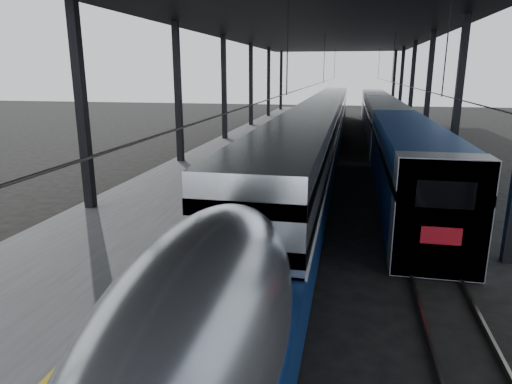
# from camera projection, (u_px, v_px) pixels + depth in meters

# --- Properties ---
(ground) EXTENTS (160.00, 160.00, 0.00)m
(ground) POSITION_uv_depth(u_px,v_px,m) (186.00, 304.00, 12.59)
(ground) COLOR black
(ground) RESTS_ON ground
(platform) EXTENTS (6.00, 80.00, 1.00)m
(platform) POSITION_uv_depth(u_px,v_px,m) (238.00, 156.00, 32.09)
(platform) COLOR #4C4C4F
(platform) RESTS_ON ground
(yellow_strip) EXTENTS (0.30, 80.00, 0.01)m
(yellow_strip) POSITION_uv_depth(u_px,v_px,m) (277.00, 150.00, 31.41)
(yellow_strip) COLOR gold
(yellow_strip) RESTS_ON platform
(rails) EXTENTS (6.52, 80.00, 0.16)m
(rails) POSITION_uv_depth(u_px,v_px,m) (353.00, 166.00, 30.63)
(rails) COLOR slate
(rails) RESTS_ON ground
(canopy) EXTENTS (18.00, 75.00, 9.47)m
(canopy) POSITION_uv_depth(u_px,v_px,m) (319.00, 25.00, 28.83)
(canopy) COLOR black
(canopy) RESTS_ON ground
(tgv_train) EXTENTS (2.87, 65.20, 4.11)m
(tgv_train) POSITION_uv_depth(u_px,v_px,m) (320.00, 132.00, 33.46)
(tgv_train) COLOR #ADAFB4
(tgv_train) RESTS_ON ground
(second_train) EXTENTS (2.77, 56.05, 3.81)m
(second_train) POSITION_uv_depth(u_px,v_px,m) (384.00, 123.00, 39.29)
(second_train) COLOR navy
(second_train) RESTS_ON ground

